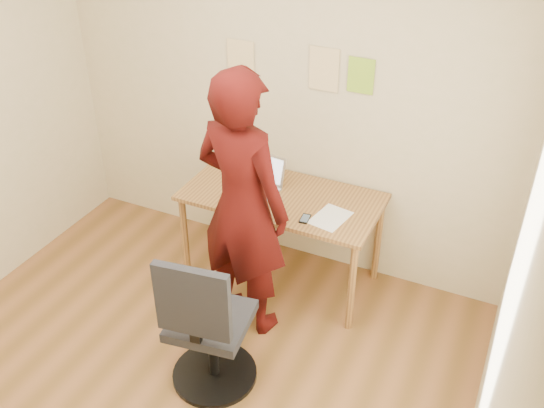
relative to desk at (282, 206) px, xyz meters
The scene contains 10 objects.
room 1.56m from the desk, 97.54° to the right, with size 3.58×3.58×2.78m.
desk is the anchor object (origin of this frame).
laptop 0.24m from the desk, behind, with size 0.35×0.32×0.23m.
paper_sheet 0.44m from the desk, 16.31° to the right, with size 0.20×0.29×0.00m, color white.
phone 0.35m from the desk, 38.42° to the right, with size 0.07×0.12×0.01m.
wall_note_left 1.07m from the desk, 143.95° to the left, with size 0.21×0.00×0.30m, color #E4C588.
wall_note_mid 1.00m from the desk, 68.73° to the left, with size 0.21×0.00×0.30m, color #E4C588.
wall_note_right 1.06m from the desk, 41.94° to the left, with size 0.18×0.00×0.24m, color #8CC02B.
office_chair 1.16m from the desk, 88.24° to the right, with size 0.53×0.54×1.03m.
person 0.57m from the desk, 95.85° to the right, with size 0.67×0.44×1.85m, color #3A0907.
Camera 1 is at (1.67, -1.94, 3.00)m, focal length 40.00 mm.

